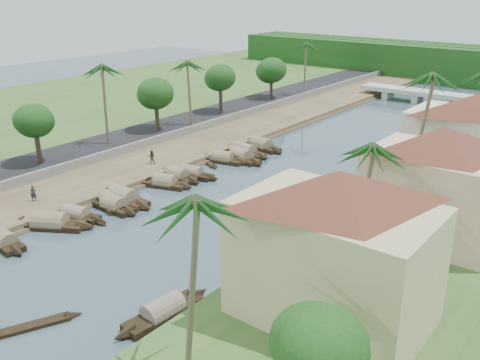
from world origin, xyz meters
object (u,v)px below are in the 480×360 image
Objects in this scene: bridge at (434,96)px; person_near at (33,193)px; building_near at (334,246)px; sampan_1 at (4,242)px.

person_near is at bearing -101.46° from bridge.
bridge is at bearing 29.97° from person_near.
person_near is (-34.07, -0.34, -4.77)m from building_near.
person_near is at bearing -179.42° from building_near.
person_near is (-15.08, -74.34, -0.10)m from bridge.
bridge is at bearing 104.39° from building_near.
bridge is 4.02× the size of sampan_1.
bridge is 81.37m from sampan_1.
building_near is at bearing -75.61° from bridge.
sampan_1 is (-9.63, -80.79, -1.31)m from bridge.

